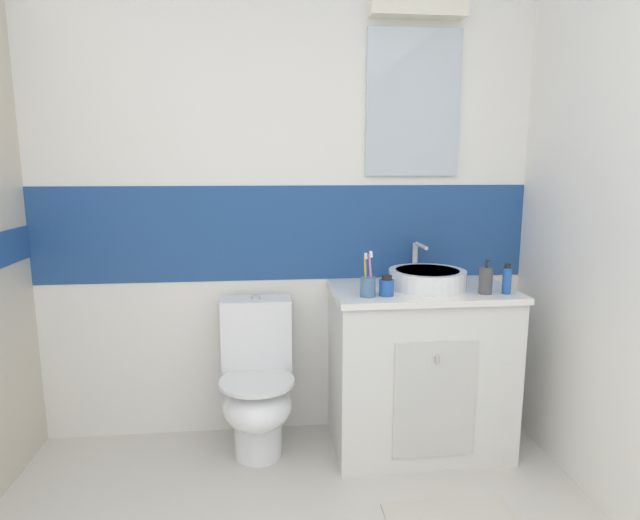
{
  "coord_description": "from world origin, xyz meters",
  "views": [
    {
      "loc": [
        -0.12,
        -0.34,
        1.44
      ],
      "look_at": [
        0.13,
        1.97,
        1.03
      ],
      "focal_mm": 29.27,
      "sensor_mm": 36.0,
      "label": 1
    }
  ],
  "objects_px": {
    "soap_dispenser": "(486,280)",
    "hair_gel_jar": "(387,286)",
    "toothbrush_cup": "(368,285)",
    "toilet": "(257,384)",
    "sink_basin": "(427,278)",
    "deodorant_spray_can": "(507,280)"
  },
  "relations": [
    {
      "from": "soap_dispenser",
      "to": "hair_gel_jar",
      "type": "xyz_separation_m",
      "value": [
        -0.48,
        0.01,
        -0.02
      ]
    },
    {
      "from": "toothbrush_cup",
      "to": "toilet",
      "type": "bearing_deg",
      "value": 161.78
    },
    {
      "from": "sink_basin",
      "to": "toilet",
      "type": "relative_size",
      "value": 0.54
    },
    {
      "from": "sink_basin",
      "to": "toothbrush_cup",
      "type": "height_order",
      "value": "toothbrush_cup"
    },
    {
      "from": "sink_basin",
      "to": "hair_gel_jar",
      "type": "bearing_deg",
      "value": -149.39
    },
    {
      "from": "toothbrush_cup",
      "to": "deodorant_spray_can",
      "type": "distance_m",
      "value": 0.67
    },
    {
      "from": "toilet",
      "to": "soap_dispenser",
      "type": "xyz_separation_m",
      "value": [
        1.09,
        -0.18,
        0.55
      ]
    },
    {
      "from": "hair_gel_jar",
      "to": "toothbrush_cup",
      "type": "bearing_deg",
      "value": -175.47
    },
    {
      "from": "soap_dispenser",
      "to": "deodorant_spray_can",
      "type": "bearing_deg",
      "value": -6.72
    },
    {
      "from": "toilet",
      "to": "hair_gel_jar",
      "type": "relative_size",
      "value": 8.18
    },
    {
      "from": "toilet",
      "to": "deodorant_spray_can",
      "type": "distance_m",
      "value": 1.33
    },
    {
      "from": "toilet",
      "to": "soap_dispenser",
      "type": "distance_m",
      "value": 1.24
    },
    {
      "from": "deodorant_spray_can",
      "to": "toilet",
      "type": "bearing_deg",
      "value": 171.02
    },
    {
      "from": "toothbrush_cup",
      "to": "deodorant_spray_can",
      "type": "relative_size",
      "value": 1.5
    },
    {
      "from": "sink_basin",
      "to": "toothbrush_cup",
      "type": "distance_m",
      "value": 0.36
    },
    {
      "from": "toilet",
      "to": "deodorant_spray_can",
      "type": "xyz_separation_m",
      "value": [
        1.19,
        -0.19,
        0.55
      ]
    },
    {
      "from": "toothbrush_cup",
      "to": "hair_gel_jar",
      "type": "bearing_deg",
      "value": 4.53
    },
    {
      "from": "hair_gel_jar",
      "to": "sink_basin",
      "type": "bearing_deg",
      "value": 30.61
    },
    {
      "from": "soap_dispenser",
      "to": "deodorant_spray_can",
      "type": "relative_size",
      "value": 1.16
    },
    {
      "from": "sink_basin",
      "to": "toothbrush_cup",
      "type": "relative_size",
      "value": 1.97
    },
    {
      "from": "toilet",
      "to": "toothbrush_cup",
      "type": "height_order",
      "value": "toothbrush_cup"
    },
    {
      "from": "soap_dispenser",
      "to": "toilet",
      "type": "bearing_deg",
      "value": 170.82
    }
  ]
}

